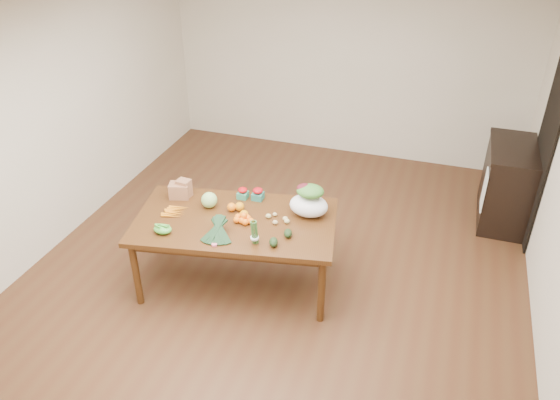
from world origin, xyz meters
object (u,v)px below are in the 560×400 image
(cabbage, at_px, (209,200))
(kale_bunch, at_px, (217,232))
(cabinet, at_px, (506,184))
(paper_bag, at_px, (179,189))
(salad_bag, at_px, (309,202))
(asparagus_bundle, at_px, (254,232))
(dining_table, at_px, (237,251))
(mandarin_cluster, at_px, (244,217))

(cabbage, relative_size, kale_bunch, 0.40)
(kale_bunch, bearing_deg, cabinet, 32.99)
(paper_bag, relative_size, salad_bag, 0.70)
(cabinet, bearing_deg, asparagus_bundle, -132.99)
(cabbage, height_order, salad_bag, salad_bag)
(paper_bag, bearing_deg, kale_bunch, -40.46)
(cabinet, distance_m, salad_bag, 2.65)
(cabinet, height_order, cabbage, cabinet)
(kale_bunch, bearing_deg, dining_table, 74.44)
(kale_bunch, distance_m, asparagus_bundle, 0.35)
(salad_bag, bearing_deg, cabinet, 43.14)
(dining_table, relative_size, kale_bunch, 4.77)
(cabinet, relative_size, mandarin_cluster, 5.67)
(paper_bag, xyz_separation_m, kale_bunch, (0.66, -0.56, -0.01))
(dining_table, height_order, cabinet, cabinet)
(cabbage, bearing_deg, cabinet, 34.22)
(cabbage, relative_size, mandarin_cluster, 0.88)
(paper_bag, relative_size, mandarin_cluster, 1.47)
(salad_bag, bearing_deg, cabbage, -170.11)
(cabinet, relative_size, salad_bag, 2.71)
(dining_table, xyz_separation_m, mandarin_cluster, (0.09, -0.01, 0.43))
(paper_bag, xyz_separation_m, asparagus_bundle, (1.01, -0.52, 0.03))
(cabinet, xyz_separation_m, mandarin_cluster, (-2.45, -2.09, 0.33))
(cabbage, distance_m, mandarin_cluster, 0.44)
(dining_table, bearing_deg, paper_bag, 152.64)
(paper_bag, distance_m, salad_bag, 1.34)
(asparagus_bundle, height_order, salad_bag, salad_bag)
(kale_bunch, relative_size, salad_bag, 1.06)
(dining_table, bearing_deg, asparagus_bundle, -54.66)
(cabinet, height_order, asparagus_bundle, asparagus_bundle)
(paper_bag, relative_size, kale_bunch, 0.66)
(mandarin_cluster, height_order, salad_bag, salad_bag)
(mandarin_cluster, bearing_deg, dining_table, 175.15)
(cabbage, bearing_deg, kale_bunch, -58.72)
(kale_bunch, xyz_separation_m, asparagus_bundle, (0.35, 0.04, 0.05))
(paper_bag, bearing_deg, mandarin_cluster, -15.58)
(dining_table, bearing_deg, salad_bag, 14.66)
(dining_table, xyz_separation_m, asparagus_bundle, (0.32, -0.31, 0.50))
(dining_table, relative_size, cabinet, 1.87)
(cabbage, bearing_deg, paper_bag, 167.76)
(mandarin_cluster, bearing_deg, asparagus_bundle, -53.47)
(paper_bag, xyz_separation_m, salad_bag, (1.33, 0.09, 0.05))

